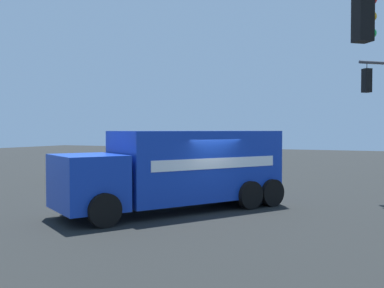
{
  "coord_description": "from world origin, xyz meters",
  "views": [
    {
      "loc": [
        -6.37,
        14.3,
        2.82
      ],
      "look_at": [
        0.37,
        0.03,
        2.32
      ],
      "focal_mm": 41.79,
      "sensor_mm": 36.0,
      "label": 1
    }
  ],
  "objects": [
    {
      "name": "sedan_silver",
      "position": [
        9.89,
        -6.11,
        0.63
      ],
      "size": [
        2.21,
        4.38,
        1.31
      ],
      "color": "#B7BABF",
      "rests_on": "ground"
    },
    {
      "name": "delivery_truck",
      "position": [
        0.7,
        0.29,
        1.46
      ],
      "size": [
        6.41,
        8.21,
        2.78
      ],
      "color": "#1438AD",
      "rests_on": "ground"
    },
    {
      "name": "ground_plane",
      "position": [
        0.0,
        0.0,
        0.0
      ],
      "size": [
        100.0,
        100.0,
        0.0
      ],
      "primitive_type": "plane",
      "color": "black"
    }
  ]
}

